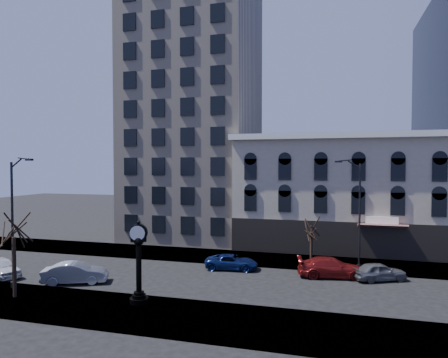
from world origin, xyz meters
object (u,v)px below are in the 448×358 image
(street_clock, at_px, (139,266))
(street_lamp_near, at_px, (18,188))
(car_near_b, at_px, (75,273))
(car_near_a, at_px, (1,267))

(street_clock, height_order, street_lamp_near, street_lamp_near)
(car_near_b, bearing_deg, car_near_a, 67.20)
(street_lamp_near, bearing_deg, street_clock, 7.35)
(street_lamp_near, height_order, car_near_b, street_lamp_near)
(street_clock, height_order, car_near_a, street_clock)
(street_clock, relative_size, car_near_a, 1.20)
(street_lamp_near, relative_size, car_near_b, 2.01)
(street_clock, relative_size, street_lamp_near, 0.55)
(car_near_a, bearing_deg, car_near_b, -65.31)
(car_near_a, relative_size, car_near_b, 0.93)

